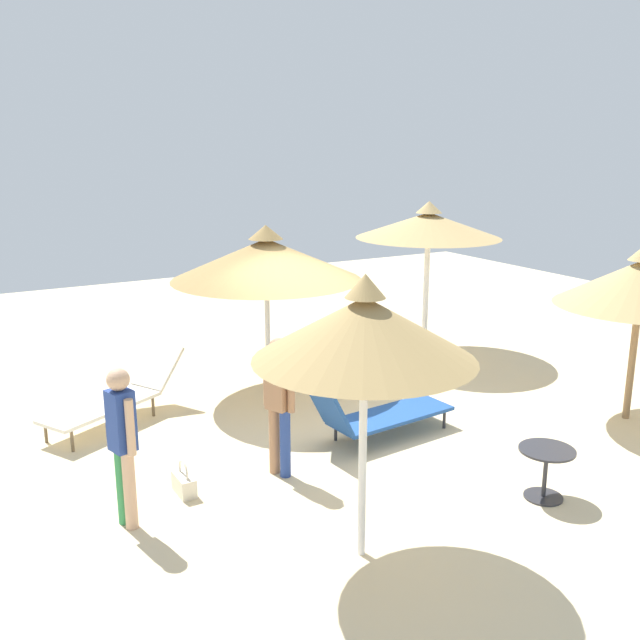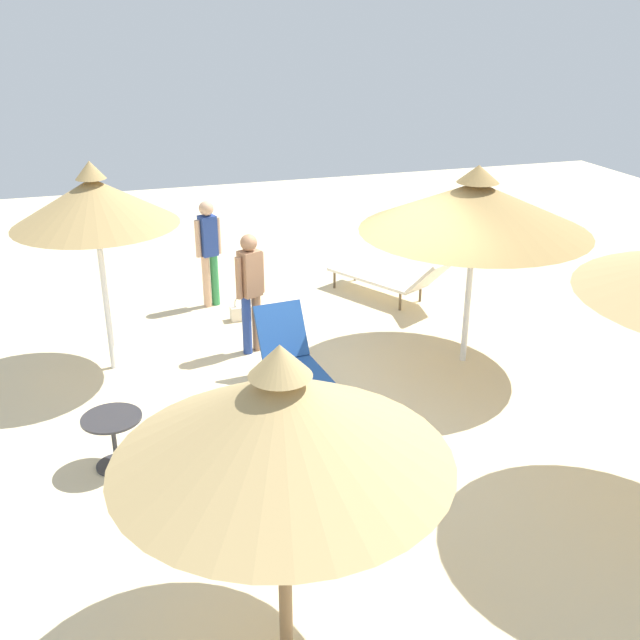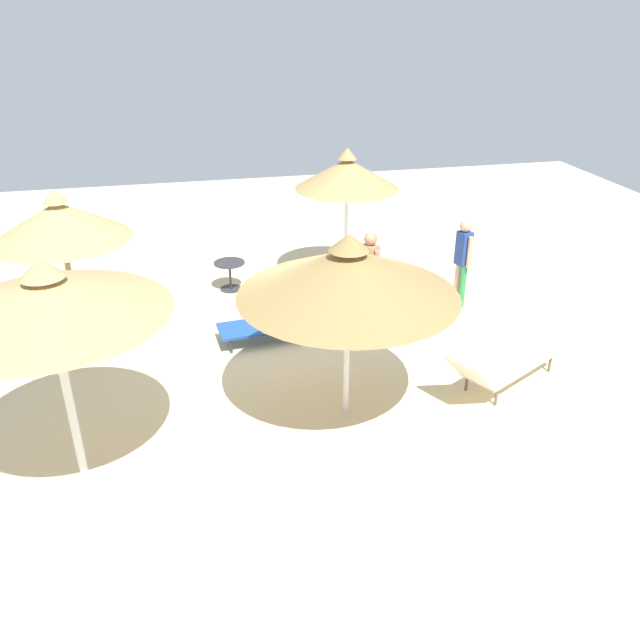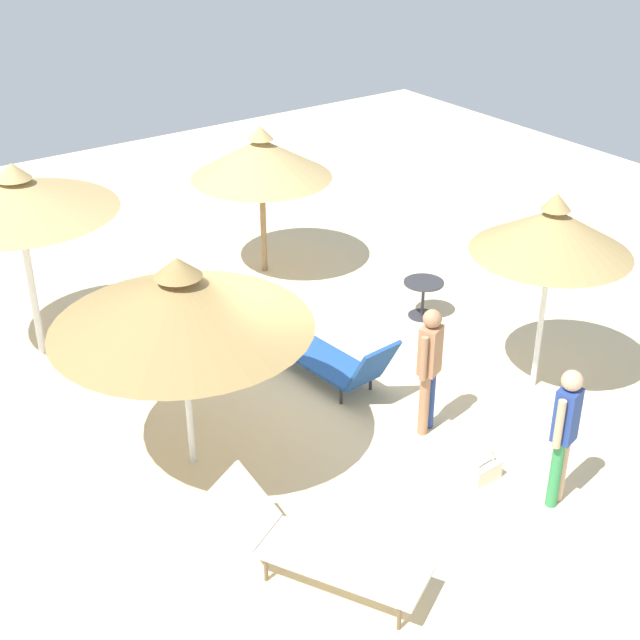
% 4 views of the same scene
% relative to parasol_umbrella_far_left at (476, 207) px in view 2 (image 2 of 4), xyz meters
% --- Properties ---
extents(ground, '(24.00, 24.00, 0.10)m').
position_rel_parasol_umbrella_far_left_xyz_m(ground, '(-0.21, 1.67, -2.22)').
color(ground, beige).
extents(parasol_umbrella_far_left, '(2.97, 2.97, 2.70)m').
position_rel_parasol_umbrella_far_left_xyz_m(parasol_umbrella_far_left, '(0.00, 0.00, 0.00)').
color(parasol_umbrella_far_left, white).
rests_on(parasol_umbrella_far_left, ground).
extents(parasol_umbrella_far_right, '(2.34, 2.34, 2.55)m').
position_rel_parasol_umbrella_far_left_xyz_m(parasol_umbrella_far_right, '(-4.07, 3.61, -0.15)').
color(parasol_umbrella_far_right, olive).
rests_on(parasol_umbrella_far_right, ground).
extents(parasol_umbrella_edge, '(2.07, 2.07, 2.79)m').
position_rel_parasol_umbrella_far_left_xyz_m(parasol_umbrella_edge, '(1.20, 4.63, 0.12)').
color(parasol_umbrella_edge, white).
rests_on(parasol_umbrella_edge, ground).
extents(lounge_chair_front, '(2.29, 1.63, 0.91)m').
position_rel_parasol_umbrella_far_left_xyz_m(lounge_chair_front, '(2.41, 0.07, -1.76)').
color(lounge_chair_front, silver).
rests_on(lounge_chair_front, ground).
extents(lounge_chair_center, '(2.21, 0.84, 0.97)m').
position_rel_parasol_umbrella_far_left_xyz_m(lounge_chair_center, '(-0.43, 2.42, -1.79)').
color(lounge_chair_center, '#1E478C').
rests_on(lounge_chair_center, ground).
extents(person_standing_near_right, '(0.28, 0.42, 1.74)m').
position_rel_parasol_umbrella_far_left_xyz_m(person_standing_near_right, '(3.05, 2.97, -1.18)').
color(person_standing_near_right, '#338C4C').
rests_on(person_standing_near_right, ground).
extents(person_standing_near_left, '(0.31, 0.43, 1.72)m').
position_rel_parasol_umbrella_far_left_xyz_m(person_standing_near_left, '(1.14, 2.72, -1.18)').
color(person_standing_near_left, '#A57554').
rests_on(person_standing_near_left, ground).
extents(handbag, '(0.18, 0.39, 0.41)m').
position_rel_parasol_umbrella_far_left_xyz_m(handbag, '(2.31, 2.61, -2.04)').
color(handbag, beige).
rests_on(handbag, ground).
extents(side_table_round, '(0.63, 0.63, 0.60)m').
position_rel_parasol_umbrella_far_left_xyz_m(side_table_round, '(-1.20, 4.71, -1.76)').
color(side_table_round, '#2D2D33').
rests_on(side_table_round, ground).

